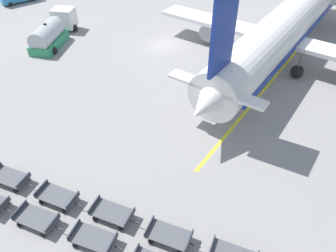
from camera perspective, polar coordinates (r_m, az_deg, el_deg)
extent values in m
plane|color=gray|center=(41.59, -0.93, 13.80)|extent=(500.00, 500.00, 0.00)
cylinder|color=white|center=(39.69, 19.87, 16.13)|extent=(5.60, 33.84, 4.39)
cone|color=white|center=(25.61, 7.56, 4.63)|extent=(4.36, 5.41, 4.17)
cube|color=navy|center=(23.52, 9.77, 16.71)|extent=(0.40, 3.30, 6.78)
cube|color=white|center=(25.68, 8.33, 6.45)|extent=(8.29, 1.49, 0.24)
cube|color=white|center=(38.87, 18.87, 14.23)|extent=(29.57, 4.05, 0.44)
cylinder|color=gray|center=(42.42, 7.80, 16.35)|extent=(2.17, 3.28, 2.05)
cube|color=navy|center=(39.98, 19.61, 15.14)|extent=(5.57, 30.47, 0.79)
cylinder|color=#56565B|center=(49.97, 23.37, 17.45)|extent=(0.24, 0.24, 2.00)
sphere|color=black|center=(50.32, 23.06, 16.42)|extent=(1.35, 1.35, 1.35)
cylinder|color=#56565B|center=(36.96, 21.91, 10.12)|extent=(0.24, 0.24, 2.00)
sphere|color=black|center=(37.43, 21.54, 8.81)|extent=(1.35, 1.35, 1.35)
cylinder|color=#56565B|center=(38.44, 13.12, 13.20)|extent=(0.24, 0.24, 2.00)
sphere|color=black|center=(38.89, 12.90, 11.90)|extent=(1.35, 1.35, 1.35)
cube|color=white|center=(47.27, -17.63, 17.52)|extent=(3.35, 3.11, 2.42)
cube|color=#2D8C5B|center=(43.59, -19.96, 13.51)|extent=(4.71, 6.27, 1.10)
cylinder|color=#ADB2B7|center=(43.15, -20.29, 14.81)|extent=(4.25, 5.86, 2.30)
sphere|color=#333338|center=(42.71, -20.65, 16.19)|extent=(0.44, 0.44, 0.44)
sphere|color=black|center=(46.92, -16.02, 16.10)|extent=(0.90, 0.90, 0.90)
sphere|color=black|center=(48.01, -18.92, 16.06)|extent=(0.90, 0.90, 0.90)
sphere|color=black|center=(41.74, -19.30, 12.32)|extent=(0.90, 0.90, 0.90)
sphere|color=black|center=(42.96, -22.40, 12.33)|extent=(0.90, 0.90, 0.90)
sphere|color=black|center=(58.94, -25.75, 18.56)|extent=(0.60, 0.60, 0.60)
sphere|color=black|center=(60.67, -26.32, 18.94)|extent=(0.60, 0.60, 0.60)
cube|color=#2D333D|center=(24.55, -26.97, -12.23)|extent=(0.34, 1.42, 0.32)
cube|color=#333338|center=(24.56, -26.09, -13.05)|extent=(0.70, 0.19, 0.06)
sphere|color=black|center=(25.39, -26.25, -11.79)|extent=(0.36, 0.36, 0.36)
cube|color=#515459|center=(23.29, -21.96, -14.65)|extent=(2.92, 1.89, 0.10)
cube|color=#2D333D|center=(22.45, -19.48, -15.64)|extent=(0.34, 1.42, 0.32)
cube|color=#2D333D|center=(23.86, -24.51, -13.10)|extent=(0.34, 1.42, 0.32)
cube|color=#333338|center=(22.52, -18.49, -16.51)|extent=(0.70, 0.18, 0.06)
sphere|color=black|center=(22.89, -20.84, -17.20)|extent=(0.36, 0.36, 0.36)
sphere|color=black|center=(23.31, -18.97, -15.02)|extent=(0.36, 0.36, 0.36)
sphere|color=black|center=(23.89, -24.44, -15.30)|extent=(0.36, 0.36, 0.36)
sphere|color=black|center=(24.30, -22.56, -13.27)|extent=(0.36, 0.36, 0.36)
cube|color=#515459|center=(21.45, -12.91, -18.46)|extent=(2.96, 1.99, 0.10)
cube|color=#2D333D|center=(20.82, -9.71, -19.42)|extent=(0.39, 1.41, 0.32)
cube|color=#2D333D|center=(21.80, -16.09, -16.91)|extent=(0.39, 1.41, 0.32)
cube|color=#333338|center=(20.98, -8.60, -20.25)|extent=(0.70, 0.21, 0.06)
sphere|color=black|center=(21.68, -9.65, -18.60)|extent=(0.36, 0.36, 0.36)
sphere|color=black|center=(21.90, -15.85, -19.29)|extent=(0.36, 0.36, 0.36)
sphere|color=black|center=(22.37, -14.14, -16.88)|extent=(0.36, 0.36, 0.36)
cube|color=#515459|center=(26.39, -25.88, -7.99)|extent=(2.93, 1.92, 0.10)
cube|color=#2D333D|center=(25.45, -23.88, -8.64)|extent=(0.35, 1.42, 0.32)
cube|color=#333338|center=(25.45, -23.03, -9.43)|extent=(0.70, 0.19, 0.06)
sphere|color=black|center=(25.84, -25.00, -10.13)|extent=(0.36, 0.36, 0.36)
sphere|color=black|center=(26.32, -23.30, -8.33)|extent=(0.36, 0.36, 0.36)
sphere|color=black|center=(27.47, -26.26, -7.03)|extent=(0.36, 0.36, 0.36)
cube|color=#515459|center=(23.95, -18.73, -11.46)|extent=(2.91, 1.87, 0.10)
cube|color=#2D333D|center=(23.14, -16.25, -12.29)|extent=(0.32, 1.42, 0.32)
cube|color=#2D333D|center=(24.50, -21.26, -10.03)|extent=(0.32, 1.42, 0.32)
cube|color=#333338|center=(23.21, -15.31, -13.14)|extent=(0.70, 0.18, 0.06)
sphere|color=black|center=(23.52, -17.59, -13.88)|extent=(0.36, 0.36, 0.36)
sphere|color=black|center=(24.02, -15.87, -11.80)|extent=(0.36, 0.36, 0.36)
sphere|color=black|center=(24.49, -21.18, -12.17)|extent=(0.36, 0.36, 0.36)
sphere|color=black|center=(24.98, -19.43, -10.24)|extent=(0.36, 0.36, 0.36)
cube|color=#515459|center=(22.25, -9.73, -14.61)|extent=(2.92, 1.90, 0.10)
cube|color=#2D333D|center=(21.63, -6.67, -15.48)|extent=(0.34, 1.42, 0.32)
cube|color=#2D333D|center=(22.60, -12.75, -13.13)|extent=(0.34, 1.42, 0.32)
cube|color=#333338|center=(21.79, -5.65, -16.32)|extent=(0.70, 0.19, 0.06)
sphere|color=black|center=(21.96, -8.20, -17.20)|extent=(0.36, 0.36, 0.36)
sphere|color=black|center=(22.52, -6.68, -14.83)|extent=(0.36, 0.36, 0.36)
sphere|color=black|center=(22.64, -12.56, -15.44)|extent=(0.36, 0.36, 0.36)
sphere|color=black|center=(23.19, -10.95, -13.21)|extent=(0.36, 0.36, 0.36)
cube|color=#515459|center=(21.07, 0.15, -18.42)|extent=(2.93, 1.91, 0.10)
cube|color=#2D333D|center=(20.68, 3.74, -19.25)|extent=(0.34, 1.42, 0.32)
cube|color=#2D333D|center=(21.19, -3.30, -16.96)|extent=(0.34, 1.42, 0.32)
cube|color=#333338|center=(20.91, 4.77, -20.03)|extent=(0.70, 0.19, 0.06)
sphere|color=black|center=(20.94, 2.07, -21.09)|extent=(0.36, 0.36, 0.36)
sphere|color=black|center=(21.53, 3.26, -18.43)|extent=(0.36, 0.36, 0.36)
sphere|color=black|center=(21.31, -3.00, -19.40)|extent=(0.36, 0.36, 0.36)
sphere|color=black|center=(21.88, -1.63, -16.86)|extent=(0.36, 0.36, 0.36)
cube|color=#2D333D|center=(20.61, 7.62, -20.03)|extent=(0.34, 1.42, 0.32)
sphere|color=black|center=(21.40, 8.96, -19.75)|extent=(0.36, 0.36, 0.36)
cube|color=yellow|center=(33.93, 15.86, 5.46)|extent=(1.20, 25.04, 0.01)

